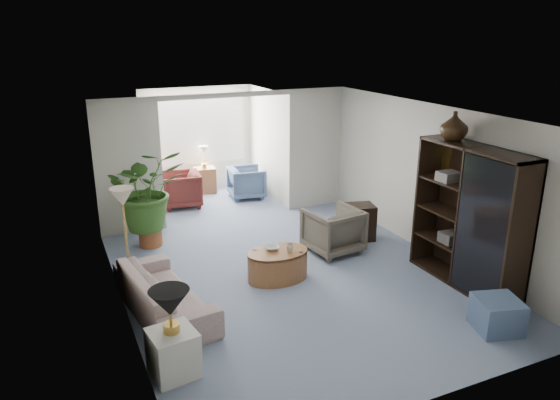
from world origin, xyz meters
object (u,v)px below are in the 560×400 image
plant_pot (151,237)px  sunroom_table (205,180)px  side_table_dark (358,222)px  floor_lamp (122,197)px  sunroom_chair_maroon (181,189)px  sofa (164,293)px  end_table (173,353)px  cabinet_urn (454,126)px  sunroom_chair_blue (247,182)px  coffee_cup (290,249)px  table_lamp (170,303)px  ottoman (497,315)px  coffee_bowl (272,248)px  coffee_table (278,265)px  framed_picture (439,157)px  entertainment_cabinet (470,218)px  wingback_chair (333,230)px

plant_pot → sunroom_table: bearing=56.0°
side_table_dark → plant_pot: bearing=160.2°
floor_lamp → sunroom_chair_maroon: size_ratio=0.44×
sofa → end_table: bearing=163.6°
cabinet_urn → sunroom_chair_blue: size_ratio=0.55×
coffee_cup → table_lamp: bearing=-144.1°
table_lamp → floor_lamp: size_ratio=1.22×
ottoman → plant_pot: 5.70m
coffee_bowl → ottoman: bearing=-52.1°
side_table_dark → sunroom_chair_blue: sunroom_chair_blue is taller
sunroom_chair_blue → sofa: bearing=153.9°
floor_lamp → cabinet_urn: (4.50, -1.88, 1.04)m
sofa → sunroom_chair_blue: size_ratio=2.64×
table_lamp → coffee_table: bearing=39.7°
sunroom_chair_blue → sunroom_table: (-0.75, 0.75, -0.05)m
framed_picture → entertainment_cabinet: size_ratio=0.24×
plant_pot → sunroom_chair_blue: sunroom_chair_blue is taller
coffee_cup → wingback_chair: 1.31m
wingback_chair → cabinet_urn: bearing=125.3°
coffee_table → coffee_bowl: 0.28m
plant_pot → sunroom_chair_blue: (2.53, 1.89, 0.19)m
sunroom_table → entertainment_cabinet: bearing=-70.0°
side_table_dark → coffee_bowl: bearing=-159.6°
sunroom_chair_maroon → table_lamp: bearing=-7.8°
sofa → ottoman: sofa is taller
framed_picture → wingback_chair: size_ratio=0.59×
coffee_cup → sunroom_chair_maroon: sunroom_chair_maroon is taller
table_lamp → sunroom_chair_blue: (3.02, 5.65, -0.53)m
cabinet_urn → floor_lamp: bearing=157.3°
coffee_table → sunroom_chair_blue: 4.13m
sunroom_chair_blue → sunroom_chair_maroon: sunroom_chair_maroon is taller
wingback_chair → framed_picture: bearing=143.5°
coffee_table → wingback_chair: size_ratio=1.11×
floor_lamp → coffee_cup: size_ratio=3.35×
end_table → sunroom_chair_maroon: 5.85m
coffee_cup → entertainment_cabinet: 2.65m
ottoman → sofa: bearing=150.1°
framed_picture → coffee_bowl: bearing=172.4°
coffee_bowl → wingback_chair: 1.40m
sunroom_chair_maroon → sunroom_table: sunroom_chair_maroon is taller
table_lamp → plant_pot: 3.86m
side_table_dark → sunroom_table: side_table_dark is taller
coffee_cup → ottoman: size_ratio=0.20×
end_table → floor_lamp: (-0.04, 2.76, 0.99)m
coffee_bowl → coffee_cup: bearing=-45.0°
sunroom_chair_maroon → sunroom_table: bearing=142.2°
table_lamp → cabinet_urn: 4.76m
sofa → sunroom_table: 5.46m
table_lamp → wingback_chair: bearing=34.0°
wingback_chair → ottoman: size_ratio=1.62×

